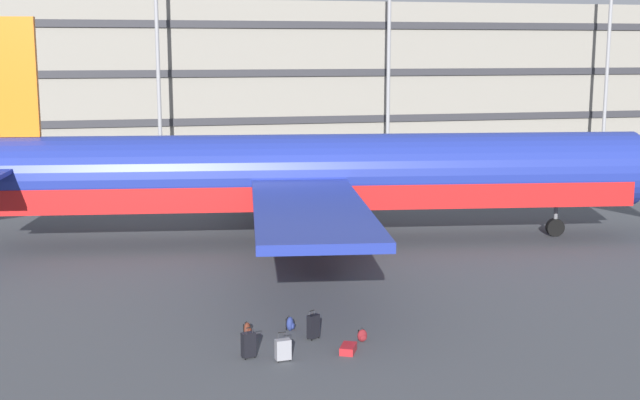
# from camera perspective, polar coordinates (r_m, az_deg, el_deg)

# --- Properties ---
(ground_plane) EXTENTS (600.00, 600.00, 0.00)m
(ground_plane) POSITION_cam_1_polar(r_m,az_deg,el_deg) (42.38, -6.68, -2.72)
(ground_plane) COLOR #424449
(terminal_structure) EXTENTS (149.14, 17.09, 14.05)m
(terminal_structure) POSITION_cam_1_polar(r_m,az_deg,el_deg) (92.33, -10.32, 8.47)
(terminal_structure) COLOR gray
(terminal_structure) RESTS_ON ground_plane
(airliner) EXTENTS (37.82, 30.67, 10.80)m
(airliner) POSITION_cam_1_polar(r_m,az_deg,el_deg) (41.46, -0.74, 1.64)
(airliner) COLOR navy
(airliner) RESTS_ON ground_plane
(light_mast_center_left) EXTENTS (1.80, 0.50, 21.03)m
(light_mast_center_left) POSITION_cam_1_polar(r_m,az_deg,el_deg) (78.90, -10.90, 11.96)
(light_mast_center_left) COLOR gray
(light_mast_center_left) RESTS_ON ground_plane
(light_mast_center_right) EXTENTS (1.80, 0.50, 21.69)m
(light_mast_center_right) POSITION_cam_1_polar(r_m,az_deg,el_deg) (82.66, 4.66, 12.25)
(light_mast_center_right) COLOR gray
(light_mast_center_right) RESTS_ON ground_plane
(light_mast_right) EXTENTS (1.80, 0.50, 23.68)m
(light_mast_right) POSITION_cam_1_polar(r_m,az_deg,el_deg) (92.40, 18.89, 12.16)
(light_mast_right) COLOR gray
(light_mast_right) RESTS_ON ground_plane
(suitcase_laid_flat) EXTENTS (0.71, 0.87, 0.24)m
(suitcase_laid_flat) POSITION_cam_1_polar(r_m,az_deg,el_deg) (26.94, 1.90, -9.92)
(suitcase_laid_flat) COLOR #B21E23
(suitcase_laid_flat) RESTS_ON ground_plane
(suitcase_large) EXTENTS (0.46, 0.40, 0.96)m
(suitcase_large) POSITION_cam_1_polar(r_m,az_deg,el_deg) (28.01, -0.45, -8.45)
(suitcase_large) COLOR black
(suitcase_large) RESTS_ON ground_plane
(suitcase_navy) EXTENTS (0.46, 0.38, 1.00)m
(suitcase_navy) POSITION_cam_1_polar(r_m,az_deg,el_deg) (26.46, -4.82, -9.62)
(suitcase_navy) COLOR black
(suitcase_navy) RESTS_ON ground_plane
(suitcase_upright) EXTENTS (0.49, 0.33, 0.88)m
(suitcase_upright) POSITION_cam_1_polar(r_m,az_deg,el_deg) (26.20, -2.49, -9.96)
(suitcase_upright) COLOR gray
(suitcase_upright) RESTS_ON ground_plane
(backpack_teal) EXTENTS (0.38, 0.41, 0.53)m
(backpack_teal) POSITION_cam_1_polar(r_m,az_deg,el_deg) (28.89, -2.00, -8.30)
(backpack_teal) COLOR navy
(backpack_teal) RESTS_ON ground_plane
(backpack_silver) EXTENTS (0.35, 0.40, 0.49)m
(backpack_silver) POSITION_cam_1_polar(r_m,az_deg,el_deg) (28.53, -4.87, -8.61)
(backpack_silver) COLOR #592619
(backpack_silver) RESTS_ON ground_plane
(backpack_orange) EXTENTS (0.36, 0.28, 0.46)m
(backpack_orange) POSITION_cam_1_polar(r_m,az_deg,el_deg) (27.86, 2.86, -9.07)
(backpack_orange) COLOR maroon
(backpack_orange) RESTS_ON ground_plane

